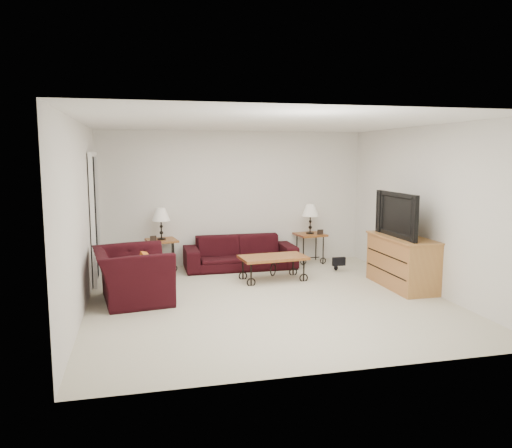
% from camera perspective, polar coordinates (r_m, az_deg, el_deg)
% --- Properties ---
extents(ground, '(5.00, 5.00, 0.00)m').
position_cam_1_polar(ground, '(7.23, 1.30, -8.63)').
color(ground, beige).
rests_on(ground, ground).
extents(wall_back, '(5.00, 0.02, 2.50)m').
position_cam_1_polar(wall_back, '(9.40, -2.54, 2.98)').
color(wall_back, silver).
rests_on(wall_back, ground).
extents(wall_front, '(5.00, 0.02, 2.50)m').
position_cam_1_polar(wall_front, '(4.63, 9.20, -2.25)').
color(wall_front, silver).
rests_on(wall_front, ground).
extents(wall_left, '(0.02, 5.00, 2.50)m').
position_cam_1_polar(wall_left, '(6.79, -19.53, 0.62)').
color(wall_left, silver).
rests_on(wall_left, ground).
extents(wall_right, '(0.02, 5.00, 2.50)m').
position_cam_1_polar(wall_right, '(7.98, 18.97, 1.67)').
color(wall_right, silver).
rests_on(wall_right, ground).
extents(ceiling, '(5.00, 5.00, 0.00)m').
position_cam_1_polar(ceiling, '(6.94, 1.36, 11.56)').
color(ceiling, white).
rests_on(ceiling, wall_back).
extents(doorway, '(0.08, 0.94, 2.04)m').
position_cam_1_polar(doorway, '(8.45, -18.09, 0.47)').
color(doorway, black).
rests_on(doorway, ground).
extents(sofa, '(2.02, 0.79, 0.59)m').
position_cam_1_polar(sofa, '(9.08, -1.82, -3.29)').
color(sofa, black).
rests_on(sofa, ground).
extents(side_table_left, '(0.60, 0.60, 0.56)m').
position_cam_1_polar(side_table_left, '(9.09, -10.74, -3.50)').
color(side_table_left, '#9A6627').
rests_on(side_table_left, ground).
extents(side_table_right, '(0.58, 0.58, 0.57)m').
position_cam_1_polar(side_table_right, '(9.62, 6.20, -2.76)').
color(side_table_right, '#9A6627').
rests_on(side_table_right, ground).
extents(lamp_left, '(0.37, 0.37, 0.56)m').
position_cam_1_polar(lamp_left, '(8.99, -10.83, 0.02)').
color(lamp_left, black).
rests_on(lamp_left, side_table_left).
extents(lamp_right, '(0.36, 0.36, 0.57)m').
position_cam_1_polar(lamp_right, '(9.53, 6.25, 0.58)').
color(lamp_right, black).
rests_on(lamp_right, side_table_right).
extents(photo_frame_left, '(0.11, 0.05, 0.09)m').
position_cam_1_polar(photo_frame_left, '(8.88, -11.72, -1.64)').
color(photo_frame_left, black).
rests_on(photo_frame_left, side_table_left).
extents(photo_frame_right, '(0.11, 0.02, 0.09)m').
position_cam_1_polar(photo_frame_right, '(9.48, 7.39, -0.92)').
color(photo_frame_right, black).
rests_on(photo_frame_right, side_table_right).
extents(coffee_table, '(1.13, 0.68, 0.41)m').
position_cam_1_polar(coffee_table, '(8.24, 1.97, -5.09)').
color(coffee_table, '#9A6627').
rests_on(coffee_table, ground).
extents(armchair, '(1.16, 1.29, 0.75)m').
position_cam_1_polar(armchair, '(7.26, -13.98, -5.71)').
color(armchair, black).
rests_on(armchair, ground).
extents(throw_pillow, '(0.14, 0.35, 0.34)m').
position_cam_1_polar(throw_pillow, '(7.18, -12.82, -4.66)').
color(throw_pillow, orange).
rests_on(throw_pillow, armchair).
extents(tv_stand, '(0.56, 1.34, 0.80)m').
position_cam_1_polar(tv_stand, '(8.12, 16.43, -4.19)').
color(tv_stand, '#B28642').
rests_on(tv_stand, ground).
extents(television, '(0.16, 1.20, 0.69)m').
position_cam_1_polar(television, '(7.99, 16.52, 1.04)').
color(television, black).
rests_on(television, tv_stand).
extents(backpack, '(0.36, 0.28, 0.46)m').
position_cam_1_polar(backpack, '(9.03, 9.18, -3.85)').
color(backpack, black).
rests_on(backpack, ground).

